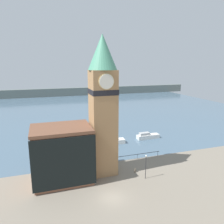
{
  "coord_description": "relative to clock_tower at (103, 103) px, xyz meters",
  "views": [
    {
      "loc": [
        -9.16,
        -28.02,
        19.81
      ],
      "look_at": [
        2.05,
        6.24,
        11.88
      ],
      "focal_mm": 35.0,
      "sensor_mm": 36.0,
      "label": 1
    }
  ],
  "objects": [
    {
      "name": "boat_near",
      "position": [
        6.82,
        13.54,
        -12.4
      ],
      "size": [
        4.85,
        2.32,
        1.96
      ],
      "rotation": [
        0.0,
        0.0,
        -0.05
      ],
      "color": "silver",
      "rests_on": "water"
    },
    {
      "name": "pier_railing",
      "position": [
        8.39,
        3.19,
        -12.19
      ],
      "size": [
        10.47,
        0.08,
        1.09
      ],
      "color": "#232328",
      "rests_on": "ground_plane"
    },
    {
      "name": "pier_building",
      "position": [
        -7.47,
        -0.61,
        -8.33
      ],
      "size": [
        10.0,
        7.72,
        9.57
      ],
      "color": "#935B42",
      "rests_on": "ground_plane"
    },
    {
      "name": "mooring_bollard_near",
      "position": [
        5.56,
        -2.08,
        -12.72
      ],
      "size": [
        0.3,
        0.3,
        0.77
      ],
      "color": "brown",
      "rests_on": "ground_plane"
    },
    {
      "name": "clock_tower",
      "position": [
        0.0,
        0.0,
        0.0
      ],
      "size": [
        4.97,
        4.97,
        24.74
      ],
      "color": "#9E754C",
      "rests_on": "ground_plane"
    },
    {
      "name": "far_shoreline",
      "position": [
        -1.06,
        103.44,
        -10.64
      ],
      "size": [
        180.0,
        3.0,
        5.0
      ],
      "color": "slate",
      "rests_on": "water"
    },
    {
      "name": "boat_far",
      "position": [
        16.48,
        14.31,
        -12.46
      ],
      "size": [
        6.24,
        1.95,
        1.75
      ],
      "rotation": [
        0.0,
        0.0,
        0.02
      ],
      "color": "silver",
      "rests_on": "water"
    },
    {
      "name": "ground_plane",
      "position": [
        -1.06,
        -8.31,
        -13.14
      ],
      "size": [
        160.0,
        160.0,
        0.0
      ],
      "primitive_type": "plane",
      "color": "gray"
    },
    {
      "name": "water",
      "position": [
        -1.06,
        63.44,
        -13.14
      ],
      "size": [
        160.0,
        120.0,
        0.0
      ],
      "color": "slate",
      "rests_on": "ground_plane"
    },
    {
      "name": "lamp_post",
      "position": [
        6.35,
        -4.71,
        -10.09
      ],
      "size": [
        0.32,
        0.32,
        4.43
      ],
      "color": "black",
      "rests_on": "ground_plane"
    }
  ]
}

